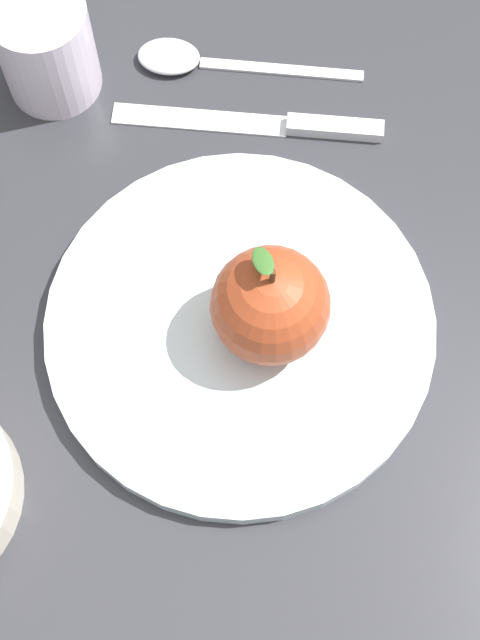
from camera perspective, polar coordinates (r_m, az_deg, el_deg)
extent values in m
plane|color=#2D2D33|center=(0.64, -1.51, 0.53)|extent=(2.40, 2.40, 0.00)
cylinder|color=silver|center=(0.63, 0.00, -0.41)|extent=(0.26, 0.26, 0.02)
torus|color=silver|center=(0.62, 0.00, -0.28)|extent=(0.26, 0.26, 0.01)
sphere|color=#9E3D1E|center=(0.58, 1.87, 0.89)|extent=(0.08, 0.08, 0.08)
cylinder|color=#4C3319|center=(0.55, 2.00, 2.64)|extent=(0.00, 0.00, 0.02)
ellipsoid|color=#386628|center=(0.54, 1.41, 3.63)|extent=(0.03, 0.02, 0.01)
cylinder|color=silver|center=(0.72, -11.76, 15.94)|extent=(0.07, 0.07, 0.08)
torus|color=silver|center=(0.69, -12.37, 17.79)|extent=(0.07, 0.07, 0.01)
cylinder|color=#958B99|center=(0.69, -12.35, 17.74)|extent=(0.06, 0.06, 0.01)
cube|color=silver|center=(0.71, -2.50, 12.16)|extent=(0.10, 0.11, 0.00)
cube|color=silver|center=(0.71, 5.83, 11.62)|extent=(0.06, 0.06, 0.01)
ellipsoid|color=silver|center=(0.74, -4.38, 15.78)|extent=(0.06, 0.06, 0.01)
cube|color=silver|center=(0.74, 2.56, 15.10)|extent=(0.09, 0.10, 0.01)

